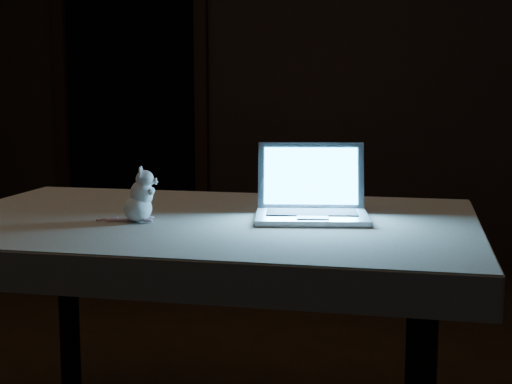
% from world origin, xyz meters
% --- Properties ---
extents(back_wall, '(4.50, 0.04, 2.60)m').
position_xyz_m(back_wall, '(0.00, 2.50, 1.30)').
color(back_wall, black).
rests_on(back_wall, ground).
extents(doorway, '(1.06, 0.36, 2.13)m').
position_xyz_m(doorway, '(-1.10, 2.50, 1.06)').
color(doorway, black).
rests_on(doorway, back_wall).
extents(table, '(1.32, 0.88, 0.69)m').
position_xyz_m(table, '(0.30, -0.20, 0.35)').
color(table, black).
rests_on(table, floor).
extents(tablecloth, '(1.39, 0.93, 0.09)m').
position_xyz_m(tablecloth, '(0.24, -0.24, 0.66)').
color(tablecloth, beige).
rests_on(tablecloth, table).
extents(laptop, '(0.33, 0.30, 0.19)m').
position_xyz_m(laptop, '(0.58, -0.17, 0.80)').
color(laptop, '#BCBDC1').
rests_on(laptop, tablecloth).
extents(plush_mouse, '(0.12, 0.12, 0.14)m').
position_xyz_m(plush_mouse, '(0.16, -0.30, 0.77)').
color(plush_mouse, white).
rests_on(plush_mouse, tablecloth).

